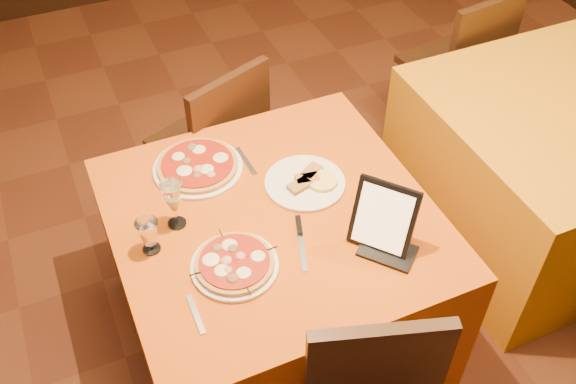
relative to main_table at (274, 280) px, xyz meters
name	(u,v)px	position (x,y,z in m)	size (l,w,h in m)	color
floor	(332,380)	(0.13, -0.29, -0.38)	(6.00, 7.00, 0.01)	#5E2D19
main_table	(274,280)	(0.00, 0.00, 0.00)	(1.10, 1.10, 0.75)	#C1510C
side_table	(547,171)	(1.39, 0.08, 0.00)	(1.10, 1.10, 0.75)	orange
chair_main_far	(207,143)	(0.00, 0.80, 0.08)	(0.41, 0.41, 0.91)	black
chair_side_far	(450,65)	(1.39, 0.90, 0.08)	(0.44, 0.44, 0.91)	black
pizza_near	(235,264)	(-0.20, -0.17, 0.39)	(0.29, 0.29, 0.03)	white
pizza_far	(198,167)	(-0.17, 0.33, 0.39)	(0.34, 0.34, 0.03)	white
cutlet_dish	(305,182)	(0.17, 0.09, 0.39)	(0.30, 0.30, 0.03)	white
wine_glass	(174,205)	(-0.32, 0.09, 0.47)	(0.08, 0.08, 0.19)	#F5E88B
water_glass	(149,236)	(-0.43, 0.02, 0.44)	(0.07, 0.07, 0.13)	silver
tablet	(384,217)	(0.28, -0.26, 0.49)	(0.21, 0.02, 0.24)	black
knife	(301,245)	(0.03, -0.17, 0.38)	(0.22, 0.02, 0.01)	#AEADB4
fork_near	(196,314)	(-0.37, -0.29, 0.38)	(0.15, 0.02, 0.01)	silver
fork_far	(246,161)	(0.01, 0.30, 0.38)	(0.17, 0.02, 0.01)	silver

